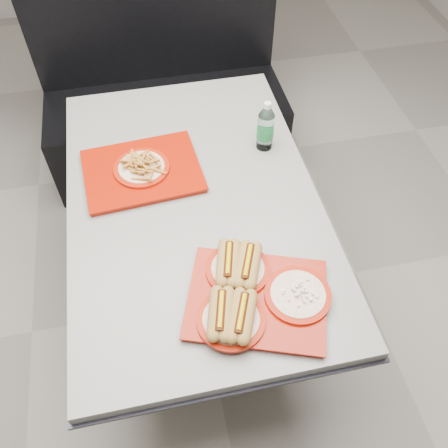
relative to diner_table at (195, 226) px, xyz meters
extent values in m
plane|color=gray|center=(0.00, 0.00, -0.58)|extent=(6.00, 6.00, 0.00)
cylinder|color=black|center=(0.00, 0.00, -0.56)|extent=(0.52, 0.52, 0.05)
cylinder|color=black|center=(0.00, 0.00, -0.20)|extent=(0.11, 0.11, 0.66)
cube|color=black|center=(0.00, 0.00, 0.12)|extent=(0.92, 1.42, 0.01)
cube|color=gray|center=(0.00, 0.00, 0.15)|extent=(0.90, 1.40, 0.04)
cube|color=black|center=(0.00, 1.02, -0.36)|extent=(1.30, 0.55, 0.45)
cube|color=black|center=(0.00, 1.26, 0.22)|extent=(1.30, 0.10, 1.10)
cube|color=#9A1404|center=(0.12, -0.46, 0.17)|extent=(0.49, 0.44, 0.02)
cube|color=#9A1404|center=(0.12, -0.46, 0.19)|extent=(0.50, 0.45, 0.01)
cylinder|color=#A31905|center=(0.03, -0.52, 0.19)|extent=(0.20, 0.20, 0.01)
cylinder|color=white|center=(0.03, -0.52, 0.20)|extent=(0.17, 0.17, 0.00)
cylinder|color=#A31905|center=(0.09, -0.35, 0.19)|extent=(0.20, 0.20, 0.01)
cylinder|color=white|center=(0.09, -0.35, 0.20)|extent=(0.17, 0.17, 0.00)
cylinder|color=#A31905|center=(0.24, -0.48, 0.19)|extent=(0.20, 0.20, 0.01)
cylinder|color=white|center=(0.24, -0.48, 0.20)|extent=(0.17, 0.17, 0.00)
cube|color=#9A1404|center=(-0.17, 0.16, 0.17)|extent=(0.45, 0.36, 0.02)
cube|color=#9A1404|center=(-0.17, 0.16, 0.19)|extent=(0.46, 0.37, 0.01)
cylinder|color=#A31905|center=(-0.17, 0.16, 0.20)|extent=(0.21, 0.21, 0.01)
cylinder|color=white|center=(-0.17, 0.16, 0.20)|extent=(0.17, 0.17, 0.00)
cylinder|color=silver|center=(0.32, 0.22, 0.24)|extent=(0.06, 0.06, 0.15)
cylinder|color=#1C7134|center=(0.32, 0.22, 0.23)|extent=(0.07, 0.07, 0.04)
cone|color=silver|center=(0.32, 0.22, 0.34)|extent=(0.06, 0.06, 0.03)
cylinder|color=silver|center=(0.32, 0.22, 0.36)|extent=(0.03, 0.03, 0.02)
camera|label=1|loc=(-0.13, -1.15, 1.45)|focal=38.00mm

